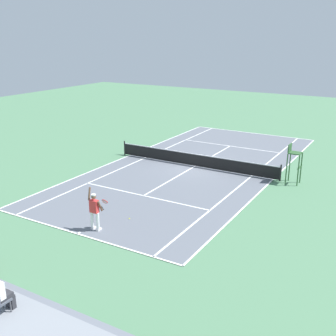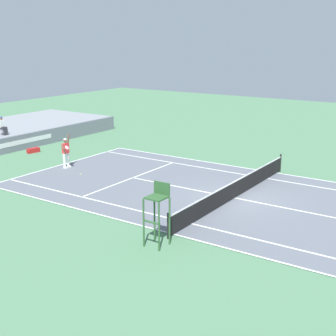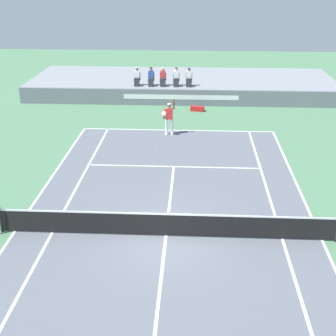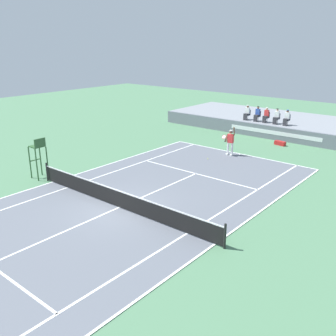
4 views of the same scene
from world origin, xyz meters
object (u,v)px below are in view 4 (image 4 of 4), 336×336
spectator_seated_1 (257,114)px  spectator_seated_2 (266,115)px  spectator_seated_4 (287,118)px  tennis_ball (208,159)px  tennis_player (230,142)px  umpire_chair (38,153)px  spectator_seated_0 (247,113)px  spectator_seated_3 (276,117)px  equipment_bag (280,143)px

spectator_seated_1 → spectator_seated_2: (0.82, 0.00, 0.00)m
spectator_seated_2 → spectator_seated_4: (1.81, 0.00, 0.00)m
spectator_seated_2 → tennis_ball: size_ratio=18.60×
tennis_player → umpire_chair: umpire_chair is taller
spectator_seated_0 → spectator_seated_1: bearing=0.0°
spectator_seated_4 → tennis_player: 7.27m
spectator_seated_2 → umpire_chair: (-5.35, -18.31, -0.16)m
spectator_seated_3 → spectator_seated_4: size_ratio=1.00×
spectator_seated_2 → equipment_bag: (2.42, -2.30, -1.55)m
spectator_seated_0 → spectator_seated_2: 1.80m
tennis_ball → spectator_seated_2: bearing=91.2°
tennis_ball → umpire_chair: umpire_chair is taller
equipment_bag → spectator_seated_0: bearing=151.4°
umpire_chair → spectator_seated_3: bearing=71.1°
spectator_seated_4 → tennis_ball: spectator_seated_4 is taller
spectator_seated_2 → spectator_seated_3: 0.93m
spectator_seated_3 → tennis_ball: spectator_seated_3 is taller
spectator_seated_0 → spectator_seated_4: bearing=0.0°
spectator_seated_3 → equipment_bag: spectator_seated_3 is taller
spectator_seated_1 → spectator_seated_3: bearing=0.0°
spectator_seated_2 → equipment_bag: size_ratio=1.35×
spectator_seated_1 → umpire_chair: size_ratio=0.52×
spectator_seated_2 → spectator_seated_1: bearing=180.0°
spectator_seated_0 → spectator_seated_3: bearing=0.0°
tennis_player → umpire_chair: size_ratio=0.85×
spectator_seated_0 → spectator_seated_3: size_ratio=1.00×
spectator_seated_1 → spectator_seated_2: size_ratio=1.00×
spectator_seated_4 → tennis_player: (-0.99, -7.16, -0.72)m
spectator_seated_0 → umpire_chair: (-3.55, -18.31, -0.16)m
spectator_seated_4 → tennis_ball: size_ratio=18.60×
umpire_chair → equipment_bag: size_ratio=2.60×
spectator_seated_1 → tennis_ball: spectator_seated_1 is taller
spectator_seated_3 → spectator_seated_2: bearing=180.0°
spectator_seated_0 → tennis_player: 7.66m
tennis_ball → umpire_chair: 10.97m
tennis_ball → tennis_player: bearing=70.5°
spectator_seated_0 → equipment_bag: (4.22, -2.30, -1.55)m
tennis_ball → equipment_bag: (2.24, 6.65, 0.13)m
spectator_seated_0 → umpire_chair: 18.65m
spectator_seated_3 → tennis_player: spectator_seated_3 is taller
equipment_bag → tennis_player: bearing=-108.2°
spectator_seated_3 → equipment_bag: 3.15m
umpire_chair → equipment_bag: bearing=64.1°
spectator_seated_1 → spectator_seated_4: (2.63, 0.00, 0.00)m
spectator_seated_1 → spectator_seated_3: 1.75m
spectator_seated_1 → spectator_seated_3: same height
spectator_seated_4 → umpire_chair: bearing=-111.4°
spectator_seated_2 → equipment_bag: 3.68m
spectator_seated_1 → spectator_seated_0: bearing=180.0°
spectator_seated_1 → umpire_chair: umpire_chair is taller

